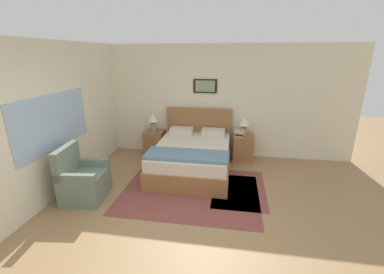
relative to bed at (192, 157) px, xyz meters
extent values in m
plane|color=#99754C|center=(0.09, -2.04, -0.32)|extent=(16.00, 16.00, 0.00)
cube|color=beige|center=(0.09, 1.08, 0.98)|extent=(6.89, 0.06, 2.60)
cube|color=black|center=(0.13, 1.03, 1.34)|extent=(0.55, 0.02, 0.32)
cube|color=gray|center=(0.13, 1.02, 1.34)|extent=(0.45, 0.00, 0.25)
cube|color=beige|center=(-2.18, -0.50, 0.98)|extent=(0.06, 5.49, 2.60)
cube|color=#9EBCDB|center=(-2.14, -1.22, 0.98)|extent=(0.02, 1.79, 0.90)
cube|color=brown|center=(0.10, -0.95, -0.32)|extent=(2.43, 1.73, 0.01)
cube|color=brown|center=(0.98, -0.60, -0.32)|extent=(0.94, 1.50, 0.01)
cube|color=#936038|center=(0.00, -0.02, -0.18)|extent=(1.55, 2.02, 0.28)
cube|color=#936038|center=(0.00, -1.01, 0.00)|extent=(1.55, 0.06, 0.08)
cube|color=beige|center=(0.00, -0.02, 0.11)|extent=(1.49, 1.94, 0.31)
cube|color=#936038|center=(0.00, 0.96, 0.55)|extent=(1.55, 0.06, 0.57)
cube|color=slate|center=(0.00, -0.65, 0.30)|extent=(1.52, 0.57, 0.06)
cube|color=beige|center=(-0.37, 0.73, 0.34)|extent=(0.52, 0.32, 0.14)
cube|color=beige|center=(0.37, 0.73, 0.34)|extent=(0.52, 0.32, 0.14)
cube|color=slate|center=(-1.63, -1.37, -0.09)|extent=(0.73, 0.79, 0.46)
cube|color=slate|center=(-1.89, -1.40, 0.38)|extent=(0.21, 0.73, 0.48)
cube|color=slate|center=(-1.67, -1.06, 0.21)|extent=(0.65, 0.18, 0.14)
cube|color=slate|center=(-1.59, -1.67, 0.21)|extent=(0.65, 0.18, 0.14)
cube|color=#936038|center=(-1.07, 0.78, -0.02)|extent=(0.45, 0.43, 0.60)
sphere|color=#332D28|center=(-1.07, 0.55, 0.14)|extent=(0.02, 0.02, 0.02)
cube|color=#936038|center=(1.07, 0.78, -0.02)|extent=(0.45, 0.43, 0.60)
sphere|color=#332D28|center=(1.07, 0.55, 0.14)|extent=(0.02, 0.02, 0.02)
cylinder|color=gray|center=(-1.08, 0.77, 0.37)|extent=(0.14, 0.14, 0.19)
cylinder|color=gray|center=(-1.08, 0.77, 0.49)|extent=(0.02, 0.02, 0.06)
cone|color=beige|center=(-1.08, 0.77, 0.62)|extent=(0.25, 0.25, 0.19)
cylinder|color=gray|center=(1.05, 0.77, 0.37)|extent=(0.14, 0.14, 0.19)
cylinder|color=gray|center=(1.05, 0.77, 0.49)|extent=(0.02, 0.02, 0.06)
cone|color=beige|center=(1.05, 0.77, 0.62)|extent=(0.25, 0.25, 0.19)
cube|color=beige|center=(0.96, 0.74, 0.29)|extent=(0.21, 0.27, 0.03)
cube|color=#232328|center=(0.96, 0.74, 0.32)|extent=(0.18, 0.27, 0.04)
cube|color=beige|center=(0.96, 0.74, 0.36)|extent=(0.23, 0.27, 0.04)
cube|color=beige|center=(0.96, 0.74, 0.39)|extent=(0.24, 0.29, 0.04)
camera|label=1|loc=(0.80, -4.92, 2.06)|focal=24.00mm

